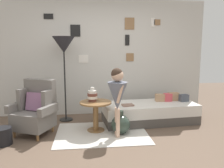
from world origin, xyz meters
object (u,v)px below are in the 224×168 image
at_px(demijohn_near, 121,124).
at_px(magazine_basket, 3,136).
at_px(daybed, 149,112).
at_px(side_table, 96,110).
at_px(armchair, 36,110).
at_px(person_child, 117,93).
at_px(floor_lamp, 64,47).
at_px(vase_striped, 92,96).
at_px(book_on_daybed, 128,105).

height_order(demijohn_near, magazine_basket, demijohn_near).
distance_m(daybed, side_table, 1.22).
xyz_separation_m(armchair, person_child, (1.43, -0.34, 0.34)).
height_order(floor_lamp, magazine_basket, floor_lamp).
distance_m(armchair, daybed, 2.26).
height_order(daybed, vase_striped, vase_striped).
bearing_deg(armchair, side_table, -0.28).
relative_size(armchair, side_table, 1.65).
bearing_deg(armchair, person_child, -13.24).
bearing_deg(person_child, demijohn_near, 59.02).
relative_size(floor_lamp, person_child, 1.46).
distance_m(daybed, vase_striped, 1.33).
xyz_separation_m(daybed, book_on_daybed, (-0.49, -0.16, 0.22)).
bearing_deg(book_on_daybed, floor_lamp, 158.89).
bearing_deg(demijohn_near, vase_striped, 154.33).
bearing_deg(magazine_basket, floor_lamp, 52.46).
xyz_separation_m(vase_striped, demijohn_near, (0.49, -0.24, -0.49)).
distance_m(armchair, side_table, 1.08).
bearing_deg(person_child, book_on_daybed, 63.12).
relative_size(daybed, magazine_basket, 7.01).
height_order(person_child, demijohn_near, person_child).
bearing_deg(vase_striped, person_child, -41.92).
distance_m(armchair, vase_striped, 1.05).
bearing_deg(side_table, book_on_daybed, 20.03).
bearing_deg(magazine_basket, vase_striped, 18.64).
xyz_separation_m(armchair, demijohn_near, (1.51, -0.20, -0.26)).
relative_size(armchair, demijohn_near, 2.26).
xyz_separation_m(person_child, demijohn_near, (0.08, 0.13, -0.60)).
relative_size(daybed, book_on_daybed, 8.92).
xyz_separation_m(side_table, magazine_basket, (-1.51, -0.45, -0.26)).
bearing_deg(daybed, book_on_daybed, -161.81).
xyz_separation_m(vase_striped, person_child, (0.41, -0.37, 0.11)).
height_order(daybed, person_child, person_child).
xyz_separation_m(person_child, book_on_daybed, (0.29, 0.57, -0.36)).
relative_size(daybed, side_table, 3.34).
relative_size(armchair, book_on_daybed, 4.41).
bearing_deg(person_child, side_table, 137.03).
relative_size(daybed, person_child, 1.63).
bearing_deg(armchair, book_on_daybed, 7.59).
xyz_separation_m(daybed, vase_striped, (-1.19, -0.36, 0.46)).
relative_size(side_table, demijohn_near, 1.37).
relative_size(floor_lamp, magazine_basket, 6.29).
bearing_deg(daybed, vase_striped, -163.27).
relative_size(armchair, floor_lamp, 0.55).
bearing_deg(demijohn_near, floor_lamp, 138.73).
distance_m(armchair, floor_lamp, 1.40).
distance_m(side_table, demijohn_near, 0.53).
bearing_deg(vase_striped, demijohn_near, -25.67).
height_order(side_table, demijohn_near, side_table).
xyz_separation_m(floor_lamp, magazine_basket, (-0.90, -1.17, -1.40)).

